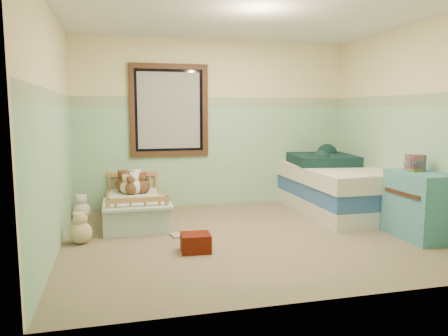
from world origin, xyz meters
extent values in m
cube|color=#736150|center=(0.00, 0.00, -0.01)|extent=(4.20, 3.60, 0.02)
cube|color=silver|center=(0.00, 0.00, 2.51)|extent=(4.20, 3.60, 0.02)
cube|color=beige|center=(0.00, 1.80, 1.25)|extent=(4.20, 0.04, 2.50)
cube|color=beige|center=(0.00, -1.80, 1.25)|extent=(4.20, 0.04, 2.50)
cube|color=beige|center=(-2.10, 0.00, 1.25)|extent=(0.04, 3.60, 2.50)
cube|color=beige|center=(2.10, 0.00, 1.25)|extent=(0.04, 3.60, 2.50)
cube|color=#86CD90|center=(0.00, 1.79, 0.75)|extent=(4.20, 0.01, 1.50)
cube|color=#537252|center=(0.00, 1.79, 1.57)|extent=(4.20, 0.01, 0.15)
cube|color=black|center=(-0.70, 1.76, 1.45)|extent=(1.16, 0.06, 1.36)
cube|color=#B5B5B3|center=(-0.70, 1.77, 1.45)|extent=(0.92, 0.01, 1.12)
cube|color=#B26F41|center=(-1.25, 1.05, 0.09)|extent=(0.74, 1.48, 0.19)
cube|color=silver|center=(-1.25, 1.05, 0.25)|extent=(0.68, 1.41, 0.12)
cube|color=#749CDF|center=(-1.25, 0.59, 0.32)|extent=(0.80, 0.74, 0.03)
sphere|color=brown|center=(-1.40, 1.55, 0.41)|extent=(0.21, 0.21, 0.21)
sphere|color=white|center=(-1.20, 1.55, 0.42)|extent=(0.21, 0.21, 0.21)
sphere|color=#D8B98A|center=(-1.35, 1.33, 0.40)|extent=(0.18, 0.18, 0.18)
sphere|color=black|center=(-1.12, 1.33, 0.39)|extent=(0.17, 0.17, 0.17)
sphere|color=beige|center=(-1.95, 1.29, 0.11)|extent=(0.23, 0.23, 0.23)
sphere|color=#D8B98A|center=(-1.88, 0.16, 0.12)|extent=(0.24, 0.24, 0.24)
cube|color=silver|center=(1.55, 0.87, 0.11)|extent=(1.03, 2.06, 0.22)
cube|color=navy|center=(1.55, 0.87, 0.33)|extent=(1.03, 2.06, 0.22)
cube|color=silver|center=(1.55, 0.87, 0.55)|extent=(1.07, 2.10, 0.22)
cube|color=black|center=(1.50, 1.17, 0.73)|extent=(1.00, 1.04, 0.14)
cube|color=teal|center=(1.85, -0.55, 0.38)|extent=(0.47, 0.76, 0.76)
cube|color=brown|center=(1.85, -0.43, 0.85)|extent=(0.21, 0.18, 0.19)
cube|color=#9A1D05|center=(-0.71, -0.42, 0.09)|extent=(0.31, 0.28, 0.19)
cube|color=#FDB355|center=(-0.76, 0.18, 0.01)|extent=(0.29, 0.24, 0.02)
sphere|color=brown|center=(-1.39, 1.50, 0.41)|extent=(0.19, 0.19, 0.19)
sphere|color=brown|center=(-1.37, 1.41, 0.41)|extent=(0.21, 0.21, 0.21)
sphere|color=brown|center=(-1.15, 1.31, 0.41)|extent=(0.20, 0.20, 0.20)
sphere|color=brown|center=(-1.29, 1.25, 0.40)|extent=(0.17, 0.17, 0.17)
sphere|color=white|center=(-1.25, 1.30, 0.41)|extent=(0.21, 0.21, 0.21)
camera|label=1|loc=(-1.48, -4.68, 1.44)|focal=34.71mm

